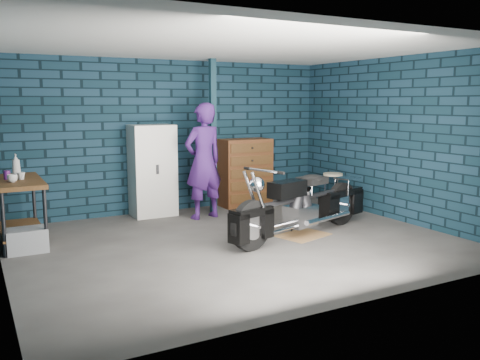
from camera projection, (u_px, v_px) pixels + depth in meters
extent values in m
plane|color=#54524E|center=(237.00, 242.00, 7.16)|extent=(6.00, 6.00, 0.00)
cube|color=#0E2530|center=(172.00, 136.00, 9.13)|extent=(6.00, 0.02, 2.70)
cube|color=#0E2530|center=(398.00, 140.00, 8.36)|extent=(0.02, 5.00, 2.70)
cube|color=silver|center=(237.00, 46.00, 6.75)|extent=(6.00, 5.00, 0.02)
cube|color=#122F3B|center=(213.00, 137.00, 8.91)|extent=(0.10, 0.10, 2.70)
cube|color=brown|center=(20.00, 212.00, 7.05)|extent=(0.60, 1.40, 0.91)
cube|color=brown|center=(303.00, 235.00, 7.55)|extent=(0.86, 0.74, 0.01)
imported|color=#421C6A|center=(204.00, 161.00, 8.54)|extent=(0.78, 0.58, 1.95)
cube|color=gray|center=(27.00, 240.00, 6.69)|extent=(0.51, 0.36, 0.32)
cube|color=silver|center=(153.00, 171.00, 8.76)|extent=(0.74, 0.53, 1.58)
cube|color=brown|center=(245.00, 172.00, 9.64)|extent=(0.95, 0.53, 1.27)
imported|color=beige|center=(12.00, 178.00, 6.72)|extent=(0.15, 0.15, 0.10)
imported|color=beige|center=(21.00, 176.00, 6.96)|extent=(0.14, 0.14, 0.10)
cylinder|color=#541965|center=(7.00, 175.00, 6.97)|extent=(0.11, 0.11, 0.12)
imported|color=gray|center=(16.00, 164.00, 7.39)|extent=(0.12, 0.12, 0.31)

